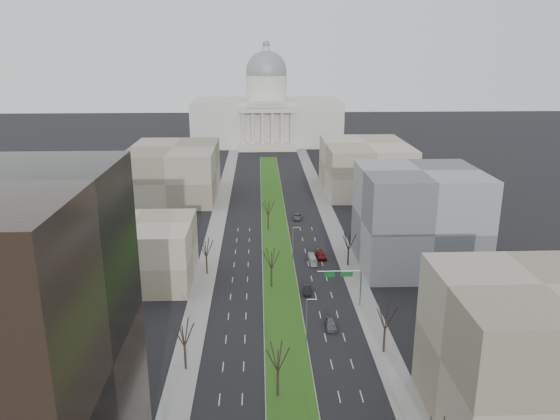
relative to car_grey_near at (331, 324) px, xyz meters
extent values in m
plane|color=black|center=(-9.00, 58.96, -0.86)|extent=(600.00, 600.00, 0.00)
cube|color=#999993|center=(-9.00, 57.96, -0.79)|extent=(8.00, 222.00, 0.15)
cube|color=#194D14|center=(-9.00, 57.96, -0.69)|extent=(7.70, 221.70, 0.06)
cube|color=gray|center=(-26.50, 33.96, -0.79)|extent=(5.00, 330.00, 0.15)
cube|color=gray|center=(8.50, 33.96, -0.79)|extent=(5.00, 330.00, 0.15)
cube|color=beige|center=(-9.00, 208.96, 11.14)|extent=(80.00, 40.00, 24.00)
cube|color=beige|center=(-9.00, 185.96, 1.14)|extent=(30.00, 6.00, 4.00)
cube|color=beige|center=(-9.00, 185.96, 20.14)|extent=(28.00, 5.00, 2.50)
cube|color=beige|center=(-9.00, 185.96, 22.14)|extent=(20.00, 5.00, 1.80)
cube|color=beige|center=(-9.00, 185.96, 23.74)|extent=(12.00, 5.00, 1.60)
cylinder|color=beige|center=(-9.00, 208.96, 29.14)|extent=(22.00, 22.00, 14.00)
sphere|color=gray|center=(-9.00, 208.96, 38.14)|extent=(22.00, 22.00, 22.00)
cylinder|color=beige|center=(-9.00, 208.96, 49.14)|extent=(4.00, 4.00, 4.00)
sphere|color=gray|center=(-9.00, 208.96, 52.14)|extent=(4.00, 4.00, 4.00)
cylinder|color=beige|center=(-21.50, 185.96, 11.14)|extent=(2.00, 2.00, 16.00)
cylinder|color=beige|center=(-16.50, 185.96, 11.14)|extent=(2.00, 2.00, 16.00)
cylinder|color=beige|center=(-11.50, 185.96, 11.14)|extent=(2.00, 2.00, 16.00)
cylinder|color=beige|center=(-6.50, 185.96, 11.14)|extent=(2.00, 2.00, 16.00)
cylinder|color=beige|center=(-1.50, 185.96, 11.14)|extent=(2.00, 2.00, 16.00)
cylinder|color=beige|center=(3.50, 185.96, 11.14)|extent=(2.00, 2.00, 16.00)
cube|color=tan|center=(-42.00, 23.96, 6.14)|extent=(26.00, 22.00, 14.00)
cube|color=gray|center=(24.00, -29.04, 10.14)|extent=(26.00, 24.00, 22.00)
cube|color=slate|center=(25.00, 30.96, 11.14)|extent=(28.00, 26.00, 24.00)
cube|color=gray|center=(-44.00, 98.96, 8.14)|extent=(30.00, 40.00, 18.00)
cube|color=tan|center=(26.00, 103.96, 8.14)|extent=(30.00, 40.00, 18.00)
cylinder|color=black|center=(-26.20, -13.04, 1.30)|extent=(0.40, 0.40, 4.32)
cylinder|color=black|center=(-26.20, 26.96, 1.25)|extent=(0.40, 0.40, 4.22)
cylinder|color=black|center=(8.20, -9.04, 1.35)|extent=(0.40, 0.40, 4.42)
cylinder|color=black|center=(8.20, 30.96, 1.16)|extent=(0.40, 0.40, 4.03)
cylinder|color=black|center=(-11.00, -21.04, 1.30)|extent=(0.40, 0.40, 4.32)
cylinder|color=black|center=(-11.00, 18.96, 1.30)|extent=(0.40, 0.40, 4.32)
cylinder|color=black|center=(-11.00, 58.96, 1.30)|extent=(0.40, 0.40, 4.32)
cylinder|color=gray|center=(-5.30, -6.04, 3.64)|extent=(0.20, 0.20, 9.00)
cylinder|color=gray|center=(-4.40, -6.04, 8.24)|extent=(1.80, 0.12, 0.12)
cylinder|color=gray|center=(-5.30, 33.96, 3.64)|extent=(0.20, 0.20, 9.00)
cylinder|color=gray|center=(-4.40, 33.96, 8.24)|extent=(1.80, 0.12, 0.12)
cylinder|color=gray|center=(7.20, 8.96, 3.14)|extent=(0.24, 0.24, 8.00)
cylinder|color=gray|center=(2.70, 8.96, 7.14)|extent=(9.00, 0.18, 0.18)
cube|color=#0C591E|center=(4.20, 9.04, 6.34)|extent=(2.60, 0.08, 1.00)
cube|color=#0C591E|center=(0.70, 9.04, 6.34)|extent=(2.20, 0.08, 1.00)
imported|color=#56585E|center=(0.00, 0.00, 0.00)|extent=(2.18, 5.11, 1.72)
imported|color=black|center=(-3.20, 15.71, -0.07)|extent=(2.07, 4.93, 1.58)
imported|color=#640E0D|center=(2.04, 36.08, -0.09)|extent=(2.78, 5.55, 1.55)
imported|color=#4E5156|center=(-1.64, 69.31, -0.09)|extent=(3.25, 5.84, 1.55)
imported|color=silver|center=(-0.41, 33.12, 0.06)|extent=(1.79, 6.66, 1.84)
camera|label=1|loc=(-13.50, -93.62, 51.21)|focal=35.00mm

